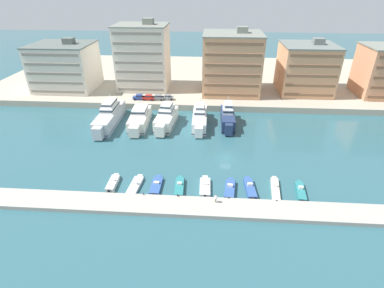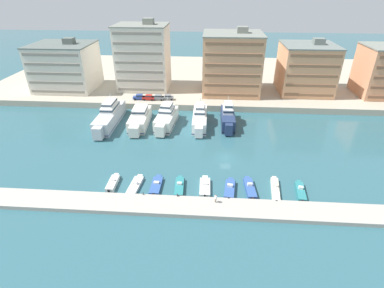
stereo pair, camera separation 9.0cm
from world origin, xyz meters
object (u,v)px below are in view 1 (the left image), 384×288
car_grey_mid_left (158,97)px  motorboat_white_center (205,187)px  yacht_silver_far_left (109,116)px  motorboat_blue_mid_right (250,188)px  motorboat_white_far_left (113,183)px  motorboat_teal_far_right (300,191)px  motorboat_blue_mid_left (156,185)px  motorboat_white_left (135,186)px  car_red_left (148,97)px  yacht_ivory_left (140,119)px  motorboat_teal_center_left (179,187)px  motorboat_cream_right (275,189)px  car_blue_far_left (139,97)px  yacht_navy_center (228,117)px  yacht_white_center_left (200,118)px  yacht_ivory_mid_left (166,118)px  pedestrian_near_edge (216,198)px  motorboat_blue_center_right (230,189)px  car_grey_center_left (168,97)px

car_grey_mid_left → motorboat_white_center: bearing=-69.0°
yacht_silver_far_left → motorboat_blue_mid_right: size_ratio=2.94×
motorboat_white_far_left → motorboat_white_center: motorboat_white_far_left is taller
motorboat_teal_far_right → motorboat_blue_mid_left: bearing=179.7°
motorboat_white_left → motorboat_blue_mid_left: (4.43, 0.58, -0.01)m
car_red_left → car_grey_mid_left: size_ratio=1.00×
yacht_ivory_left → motorboat_blue_mid_right: yacht_ivory_left is taller
motorboat_teal_center_left → motorboat_cream_right: (19.71, 0.56, -0.02)m
car_blue_far_left → car_grey_mid_left: (6.45, 0.17, 0.00)m
yacht_ivory_left → motorboat_teal_far_right: (39.66, -29.91, -1.57)m
motorboat_teal_center_left → car_red_left: car_red_left is taller
motorboat_teal_center_left → yacht_navy_center: bearing=71.1°
yacht_silver_far_left → motorboat_blue_mid_right: yacht_silver_far_left is taller
motorboat_blue_mid_left → car_blue_far_left: (-13.79, 45.65, 2.65)m
motorboat_blue_mid_right → car_grey_mid_left: size_ratio=1.82×
yacht_navy_center → motorboat_blue_mid_right: (3.56, -31.59, -1.91)m
yacht_white_center_left → motorboat_teal_far_right: (21.94, -31.37, -1.71)m
motorboat_teal_far_right → car_grey_mid_left: size_ratio=1.69×
yacht_ivory_mid_left → car_red_left: yacht_ivory_mid_left is taller
motorboat_teal_center_left → car_red_left: 48.40m
car_blue_far_left → yacht_silver_far_left: bearing=-109.2°
yacht_white_center_left → pedestrian_near_edge: yacht_white_center_left is taller
yacht_ivory_left → motorboat_blue_center_right: size_ratio=2.45×
motorboat_white_left → pedestrian_near_edge: (16.78, -4.57, 1.49)m
motorboat_teal_center_left → motorboat_white_center: (5.30, 0.50, -0.05)m
motorboat_blue_center_right → motorboat_cream_right: motorboat_blue_center_right is taller
motorboat_teal_far_right → yacht_white_center_left: bearing=125.0°
car_blue_far_left → motorboat_blue_mid_right: bearing=-53.9°
car_blue_far_left → pedestrian_near_edge: bearing=-62.8°
yacht_white_center_left → yacht_ivory_left: bearing=-175.3°
motorboat_blue_center_right → car_grey_center_left: (-19.30, 46.48, 2.54)m
motorboat_white_center → motorboat_cream_right: bearing=0.2°
motorboat_white_far_left → motorboat_blue_center_right: motorboat_blue_center_right is taller
motorboat_white_far_left → motorboat_blue_mid_left: motorboat_white_far_left is taller
pedestrian_near_edge → car_blue_far_left: bearing=117.2°
motorboat_blue_center_right → car_red_left: bearing=119.3°
motorboat_blue_mid_left → car_red_left: car_red_left is taller
motorboat_white_center → car_grey_mid_left: car_grey_mid_left is taller
car_red_left → motorboat_white_center: bearing=-65.5°
motorboat_blue_mid_right → motorboat_teal_far_right: size_ratio=1.08×
motorboat_cream_right → car_grey_center_left: bearing=122.0°
yacht_navy_center → motorboat_white_left: bearing=-122.1°
yacht_ivory_mid_left → motorboat_blue_mid_left: 30.19m
car_grey_mid_left → pedestrian_near_edge: car_grey_mid_left is taller
motorboat_white_left → car_grey_center_left: 46.81m
car_blue_far_left → car_red_left: size_ratio=1.01×
motorboat_white_center → motorboat_cream_right: (14.41, 0.06, 0.03)m
yacht_navy_center → pedestrian_near_edge: (-3.49, -36.87, -0.57)m
yacht_white_center_left → motorboat_cream_right: 35.31m
motorboat_white_center → motorboat_blue_center_right: 5.13m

